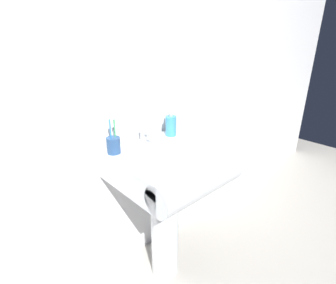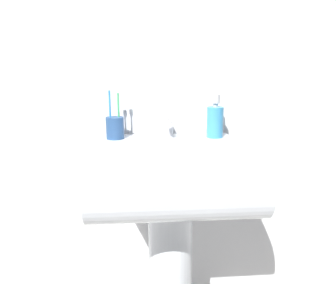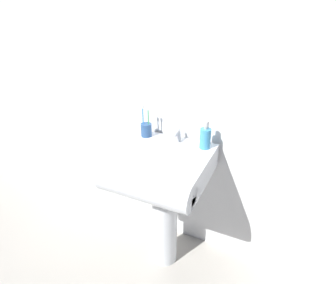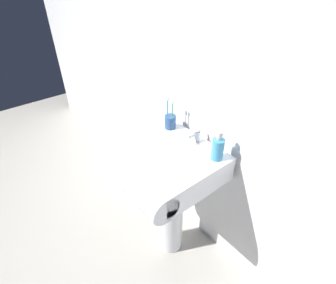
# 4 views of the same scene
# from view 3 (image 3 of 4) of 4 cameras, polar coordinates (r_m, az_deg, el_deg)

# --- Properties ---
(ground_plane) EXTENTS (6.00, 6.00, 0.00)m
(ground_plane) POSITION_cam_3_polar(r_m,az_deg,el_deg) (2.02, -0.67, -23.68)
(ground_plane) COLOR #ADA89E
(ground_plane) RESTS_ON ground
(wall_back) EXTENTS (5.00, 0.05, 2.40)m
(wall_back) POSITION_cam_3_polar(r_m,az_deg,el_deg) (1.60, 3.53, 13.81)
(wall_back) COLOR white
(wall_back) RESTS_ON ground
(sink_pedestal) EXTENTS (0.16, 0.16, 0.68)m
(sink_pedestal) POSITION_cam_3_polar(r_m,az_deg,el_deg) (1.77, -0.73, -16.53)
(sink_pedestal) COLOR white
(sink_pedestal) RESTS_ON ground
(sink_basin) EXTENTS (0.51, 0.55, 0.15)m
(sink_basin) POSITION_cam_3_polar(r_m,az_deg,el_deg) (1.48, -1.78, -5.93)
(sink_basin) COLOR white
(sink_basin) RESTS_ON sink_pedestal
(faucet) EXTENTS (0.04, 0.10, 0.07)m
(faucet) POSITION_cam_3_polar(r_m,az_deg,el_deg) (1.61, 2.07, 1.52)
(faucet) COLOR #B7B7BC
(faucet) RESTS_ON sink_basin
(toothbrush_cup) EXTENTS (0.07, 0.07, 0.21)m
(toothbrush_cup) POSITION_cam_3_polar(r_m,az_deg,el_deg) (1.68, -4.76, 2.74)
(toothbrush_cup) COLOR #2D5184
(toothbrush_cup) RESTS_ON sink_basin
(soap_bottle) EXTENTS (0.06, 0.06, 0.17)m
(soap_bottle) POSITION_cam_3_polar(r_m,az_deg,el_deg) (1.52, 8.12, 0.98)
(soap_bottle) COLOR #3F99CC
(soap_bottle) RESTS_ON sink_basin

